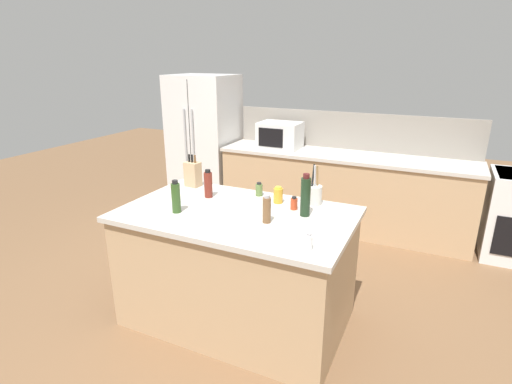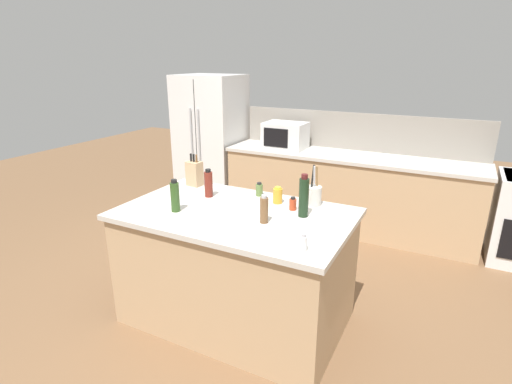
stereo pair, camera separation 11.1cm
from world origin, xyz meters
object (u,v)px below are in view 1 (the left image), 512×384
object	(u,v)px
refrigerator	(205,142)
salt_shaker	(309,242)
olive_oil_bottle	(176,197)
vinegar_bottle	(208,184)
utensil_crock	(314,194)
honey_jar	(278,195)
wine_bottle	(305,196)
knife_block	(193,174)
spice_jar_paprika	(294,204)
microwave	(280,135)
pepper_grinder	(267,210)
spice_jar_oregano	(259,189)

from	to	relation	value
refrigerator	salt_shaker	xyz separation A→B (m)	(2.37, -2.61, 0.08)
olive_oil_bottle	vinegar_bottle	distance (m)	0.40
utensil_crock	salt_shaker	size ratio (longest dim) A/B	3.00
refrigerator	honey_jar	xyz separation A→B (m)	(1.90, -1.93, 0.09)
wine_bottle	honey_jar	xyz separation A→B (m)	(-0.28, 0.17, -0.09)
knife_block	spice_jar_paprika	bearing A→B (deg)	-3.14
microwave	wine_bottle	world-z (taller)	microwave
pepper_grinder	knife_block	bearing A→B (deg)	152.56
microwave	knife_block	xyz separation A→B (m)	(-0.12, -1.80, -0.05)
utensil_crock	vinegar_bottle	world-z (taller)	utensil_crock
olive_oil_bottle	utensil_crock	bearing A→B (deg)	34.52
pepper_grinder	spice_jar_paprika	size ratio (longest dim) A/B	2.02
utensil_crock	knife_block	bearing A→B (deg)	-179.34
pepper_grinder	spice_jar_oregano	distance (m)	0.58
microwave	knife_block	distance (m)	1.80
utensil_crock	pepper_grinder	world-z (taller)	utensil_crock
pepper_grinder	honey_jar	world-z (taller)	pepper_grinder
spice_jar_paprika	spice_jar_oregano	xyz separation A→B (m)	(-0.38, 0.18, 0.01)
refrigerator	salt_shaker	size ratio (longest dim) A/B	17.06
microwave	spice_jar_paprika	size ratio (longest dim) A/B	5.10
refrigerator	utensil_crock	size ratio (longest dim) A/B	5.69
knife_block	pepper_grinder	bearing A→B (deg)	-21.47
spice_jar_paprika	wine_bottle	distance (m)	0.18
refrigerator	microwave	bearing A→B (deg)	-2.55
knife_block	spice_jar_oregano	distance (m)	0.65
pepper_grinder	honey_jar	distance (m)	0.41
pepper_grinder	utensil_crock	bearing A→B (deg)	69.06
pepper_grinder	olive_oil_bottle	bearing A→B (deg)	-171.18
microwave	wine_bottle	distance (m)	2.29
refrigerator	honey_jar	size ratio (longest dim) A/B	13.56
salt_shaker	honey_jar	distance (m)	0.83
refrigerator	pepper_grinder	world-z (taller)	refrigerator
salt_shaker	olive_oil_bottle	bearing A→B (deg)	171.20
honey_jar	refrigerator	bearing A→B (deg)	134.47
spice_jar_oregano	olive_oil_bottle	world-z (taller)	olive_oil_bottle
honey_jar	pepper_grinder	bearing A→B (deg)	-79.16
spice_jar_paprika	salt_shaker	bearing A→B (deg)	-62.49
utensil_crock	spice_jar_oregano	xyz separation A→B (m)	(-0.48, -0.00, -0.03)
microwave	spice_jar_paprika	world-z (taller)	microwave
spice_jar_oregano	salt_shaker	world-z (taller)	spice_jar_oregano
knife_block	wine_bottle	size ratio (longest dim) A/B	0.91
spice_jar_oregano	honey_jar	bearing A→B (deg)	-23.26
utensil_crock	honey_jar	size ratio (longest dim) A/B	2.38
vinegar_bottle	salt_shaker	bearing A→B (deg)	-28.16
refrigerator	knife_block	size ratio (longest dim) A/B	6.28
pepper_grinder	spice_jar_paprika	xyz separation A→B (m)	(0.09, 0.32, -0.05)
knife_block	spice_jar_oregano	xyz separation A→B (m)	(0.64, 0.01, -0.06)
wine_bottle	spice_jar_oregano	distance (m)	0.57
spice_jar_paprika	olive_oil_bottle	xyz separation A→B (m)	(-0.78, -0.43, 0.07)
refrigerator	olive_oil_bottle	bearing A→B (deg)	-62.29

